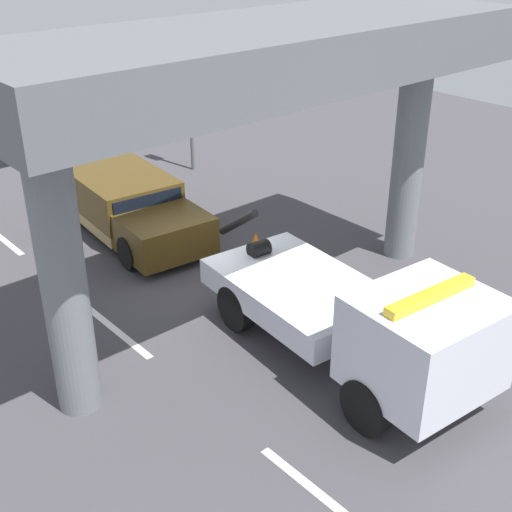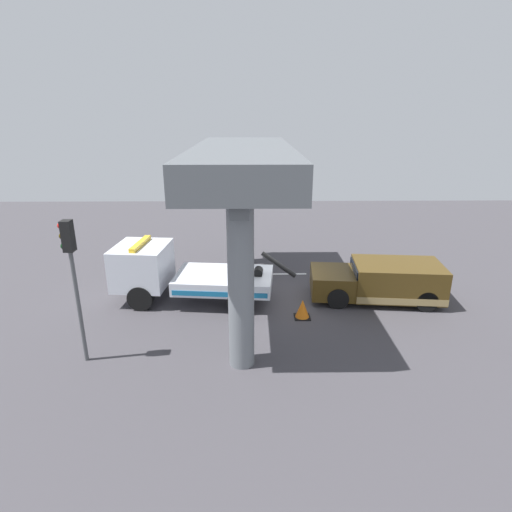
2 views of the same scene
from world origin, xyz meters
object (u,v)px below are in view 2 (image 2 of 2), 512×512
(tow_truck_white, at_px, (177,272))
(towed_van_green, at_px, (382,282))
(traffic_light_far, at_px, (71,262))
(traffic_cone_orange, at_px, (302,309))

(tow_truck_white, distance_m, towed_van_green, 8.38)
(traffic_light_far, bearing_deg, tow_truck_white, -116.13)
(tow_truck_white, relative_size, traffic_cone_orange, 10.23)
(traffic_cone_orange, bearing_deg, tow_truck_white, -18.47)
(tow_truck_white, height_order, traffic_cone_orange, tow_truck_white)
(towed_van_green, bearing_deg, tow_truck_white, -0.53)
(tow_truck_white, xyz_separation_m, traffic_light_far, (2.16, 4.40, 2.06))
(towed_van_green, bearing_deg, traffic_cone_orange, 24.60)
(tow_truck_white, height_order, traffic_light_far, traffic_light_far)
(tow_truck_white, distance_m, traffic_light_far, 5.32)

